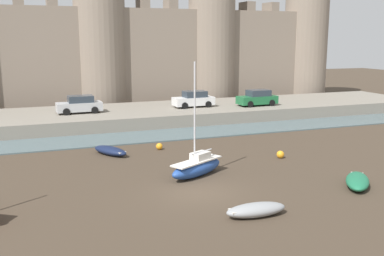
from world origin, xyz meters
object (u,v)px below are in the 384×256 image
object	(u,v)px
rowboat_near_channel_left	(110,151)
mooring_buoy_near_shore	(280,154)
rowboat_midflat_centre	(357,181)
sailboat_near_channel_right	(197,166)
car_quay_centre_east	(257,98)
mooring_buoy_mid_mud	(159,146)
rowboat_foreground_centre	(256,210)
car_quay_west	(194,99)
car_quay_east	(80,105)

from	to	relation	value
rowboat_near_channel_left	mooring_buoy_near_shore	xyz separation A→B (m)	(10.74, -4.93, -0.06)
rowboat_midflat_centre	sailboat_near_channel_right	bearing A→B (deg)	147.19
mooring_buoy_near_shore	car_quay_centre_east	world-z (taller)	car_quay_centre_east
mooring_buoy_mid_mud	mooring_buoy_near_shore	bearing A→B (deg)	-36.25
sailboat_near_channel_right	rowboat_foreground_centre	xyz separation A→B (m)	(0.32, -6.70, -0.27)
sailboat_near_channel_right	rowboat_foreground_centre	bearing A→B (deg)	-87.24
mooring_buoy_near_shore	rowboat_foreground_centre	bearing A→B (deg)	-127.27
rowboat_midflat_centre	car_quay_centre_east	xyz separation A→B (m)	(5.53, 21.71, 1.67)
rowboat_foreground_centre	rowboat_near_channel_left	xyz separation A→B (m)	(-4.26, 13.44, -0.02)
mooring_buoy_near_shore	car_quay_west	size ratio (longest dim) A/B	0.12
car_quay_centre_east	mooring_buoy_near_shore	bearing A→B (deg)	-112.87
rowboat_foreground_centre	sailboat_near_channel_right	bearing A→B (deg)	92.76
rowboat_midflat_centre	car_quay_east	size ratio (longest dim) A/B	0.77
sailboat_near_channel_right	rowboat_midflat_centre	xyz separation A→B (m)	(7.60, -4.90, -0.26)
rowboat_foreground_centre	mooring_buoy_mid_mud	bearing A→B (deg)	92.54
mooring_buoy_near_shore	rowboat_midflat_centre	bearing A→B (deg)	-83.21
rowboat_midflat_centre	car_quay_centre_east	bearing A→B (deg)	75.72
rowboat_near_channel_left	mooring_buoy_near_shore	world-z (taller)	rowboat_near_channel_left
car_quay_centre_east	car_quay_west	world-z (taller)	same
rowboat_midflat_centre	rowboat_foreground_centre	bearing A→B (deg)	-166.09
sailboat_near_channel_right	rowboat_midflat_centre	size ratio (longest dim) A/B	2.10
sailboat_near_channel_right	mooring_buoy_mid_mud	xyz separation A→B (m)	(-0.29, 7.00, -0.35)
mooring_buoy_mid_mud	car_quay_west	world-z (taller)	car_quay_west
sailboat_near_channel_right	mooring_buoy_mid_mud	distance (m)	7.02
sailboat_near_channel_right	car_quay_west	xyz separation A→B (m)	(6.63, 18.20, 1.41)
rowboat_foreground_centre	rowboat_near_channel_left	size ratio (longest dim) A/B	0.92
mooring_buoy_mid_mud	car_quay_west	distance (m)	13.27
mooring_buoy_mid_mud	sailboat_near_channel_right	bearing A→B (deg)	-87.67
rowboat_foreground_centre	car_quay_west	size ratio (longest dim) A/B	0.71
rowboat_foreground_centre	mooring_buoy_near_shore	world-z (taller)	rowboat_foreground_centre
rowboat_midflat_centre	mooring_buoy_near_shore	world-z (taller)	rowboat_midflat_centre
rowboat_near_channel_left	car_quay_east	bearing A→B (deg)	93.42
rowboat_near_channel_left	mooring_buoy_near_shore	distance (m)	11.82
rowboat_midflat_centre	mooring_buoy_mid_mud	size ratio (longest dim) A/B	6.60
mooring_buoy_mid_mud	car_quay_west	size ratio (longest dim) A/B	0.12
rowboat_foreground_centre	car_quay_east	xyz separation A→B (m)	(-4.96, 25.07, 1.68)
sailboat_near_channel_right	car_quay_east	size ratio (longest dim) A/B	1.63
rowboat_foreground_centre	rowboat_midflat_centre	bearing A→B (deg)	13.91
rowboat_midflat_centre	mooring_buoy_mid_mud	bearing A→B (deg)	123.52
rowboat_near_channel_left	mooring_buoy_mid_mud	size ratio (longest dim) A/B	6.61
rowboat_midflat_centre	car_quay_centre_east	distance (m)	22.46
rowboat_midflat_centre	mooring_buoy_near_shore	distance (m)	6.76
mooring_buoy_near_shore	car_quay_west	xyz separation A→B (m)	(-0.17, 16.39, 1.75)
rowboat_foreground_centre	mooring_buoy_near_shore	distance (m)	10.69
sailboat_near_channel_right	rowboat_midflat_centre	bearing A→B (deg)	-32.81
rowboat_near_channel_left	car_quay_east	size ratio (longest dim) A/B	0.78
car_quay_centre_east	rowboat_near_channel_left	bearing A→B (deg)	-149.47
mooring_buoy_mid_mud	car_quay_centre_east	xyz separation A→B (m)	(13.41, 9.80, 1.76)
rowboat_midflat_centre	mooring_buoy_near_shore	xyz separation A→B (m)	(-0.80, 6.71, -0.08)
rowboat_near_channel_left	sailboat_near_channel_right	bearing A→B (deg)	-59.72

